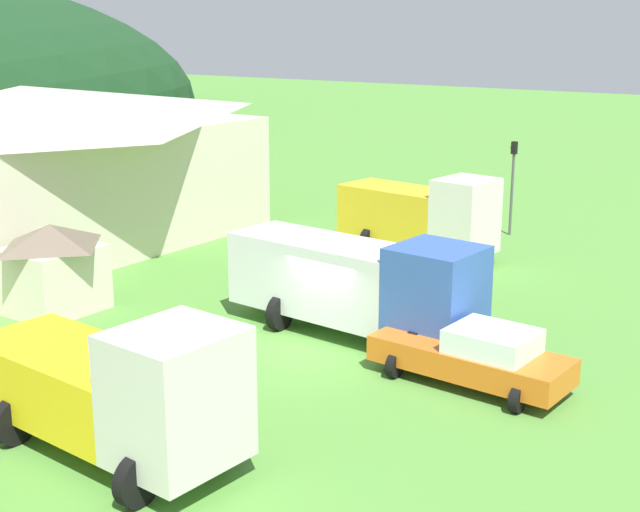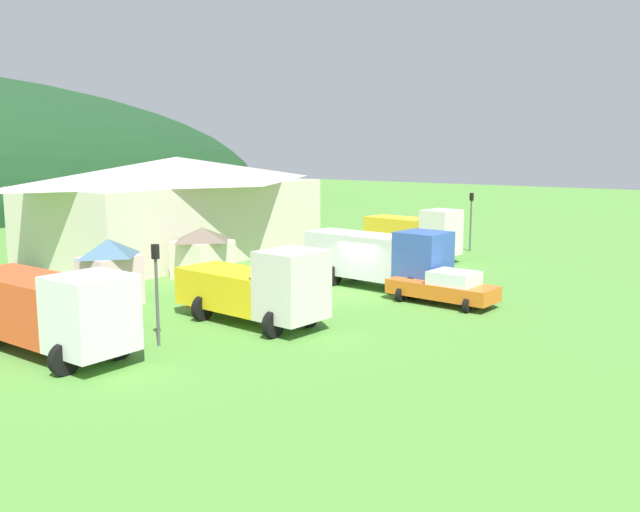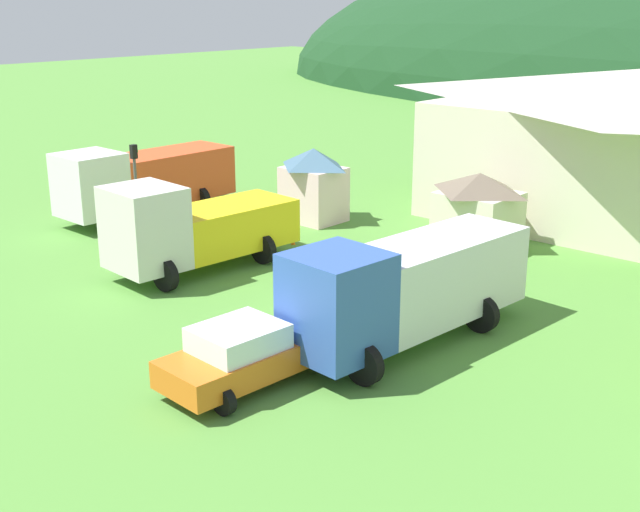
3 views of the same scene
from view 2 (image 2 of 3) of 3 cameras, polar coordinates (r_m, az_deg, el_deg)
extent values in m
plane|color=#518C38|center=(35.43, 2.45, -3.07)|extent=(200.00, 200.00, 0.00)
cube|color=beige|center=(47.98, -11.72, 3.00)|extent=(19.18, 10.13, 5.03)
pyramid|color=#B7B2A3|center=(47.75, -11.86, 7.05)|extent=(20.72, 10.94, 1.76)
cube|color=beige|center=(39.63, -9.75, -0.29)|extent=(2.79, 2.54, 2.18)
pyramid|color=#6B5B4C|center=(39.42, -9.81, 1.82)|extent=(3.01, 2.75, 0.76)
cube|color=beige|center=(33.84, -17.10, -2.01)|extent=(2.42, 2.03, 2.37)
pyramid|color=#42667F|center=(33.58, -17.23, 0.67)|extent=(2.62, 2.20, 0.83)
cube|color=white|center=(24.51, -18.60, -4.58)|extent=(2.47, 2.42, 2.64)
cube|color=black|center=(24.28, -18.51, -3.30)|extent=(1.33, 1.93, 0.85)
cube|color=#E04C23|center=(27.96, -23.38, -3.68)|extent=(2.50, 5.81, 2.19)
cylinder|color=black|center=(25.44, -16.44, -7.06)|extent=(1.10, 0.30, 1.10)
cylinder|color=black|center=(24.28, -20.55, -8.05)|extent=(1.10, 0.30, 1.10)
cylinder|color=black|center=(29.46, -22.27, -5.17)|extent=(1.10, 0.30, 1.10)
cube|color=silver|center=(27.56, -2.38, -2.44)|extent=(2.61, 2.35, 2.81)
cube|color=black|center=(27.37, -2.22, -1.20)|extent=(1.44, 1.84, 0.90)
cube|color=yellow|center=(30.13, -7.33, -2.67)|extent=(2.79, 5.02, 1.61)
cylinder|color=black|center=(28.66, -0.88, -4.86)|extent=(1.10, 0.30, 1.10)
cylinder|color=black|center=(27.11, -3.92, -5.70)|extent=(1.10, 0.30, 1.10)
cylinder|color=black|center=(31.55, -6.74, -3.63)|extent=(1.10, 0.30, 1.10)
cylinder|color=black|center=(30.15, -9.76, -4.30)|extent=(1.10, 0.30, 1.10)
cube|color=#3356AD|center=(34.85, 8.60, -0.19)|extent=(2.42, 2.47, 2.70)
cube|color=black|center=(34.70, 8.79, 0.76)|extent=(1.34, 1.93, 0.86)
cube|color=silver|center=(37.17, 3.21, 0.15)|extent=(2.66, 6.03, 2.27)
cylinder|color=black|center=(35.92, 9.38, -2.12)|extent=(1.10, 0.30, 1.10)
cylinder|color=black|center=(34.28, 7.68, -2.62)|extent=(1.10, 0.30, 1.10)
cylinder|color=black|center=(38.66, 3.03, -1.21)|extent=(1.10, 0.30, 1.10)
cylinder|color=black|center=(37.14, 1.19, -1.63)|extent=(1.10, 0.30, 1.10)
cube|color=silver|center=(44.70, 10.07, 1.95)|extent=(2.45, 2.18, 2.91)
cube|color=black|center=(44.58, 10.20, 2.75)|extent=(1.37, 1.67, 0.93)
cube|color=gold|center=(46.57, 6.69, 1.86)|extent=(2.75, 4.81, 2.19)
cylinder|color=black|center=(45.72, 10.69, 0.25)|extent=(1.10, 0.30, 1.10)
cylinder|color=black|center=(44.10, 9.34, -0.04)|extent=(1.10, 0.30, 1.10)
cylinder|color=black|center=(47.90, 6.69, 0.74)|extent=(1.10, 0.30, 1.10)
cylinder|color=black|center=(46.36, 5.27, 0.49)|extent=(1.10, 0.30, 1.10)
cube|color=orange|center=(33.29, 10.13, -2.79)|extent=(2.20, 5.38, 0.70)
cube|color=silver|center=(32.86, 11.13, -1.80)|extent=(1.87, 2.21, 0.62)
cylinder|color=black|center=(33.28, 13.53, -3.52)|extent=(0.68, 0.24, 0.68)
cylinder|color=black|center=(31.81, 12.20, -4.05)|extent=(0.68, 0.24, 0.68)
cylinder|color=black|center=(34.95, 8.22, -2.76)|extent=(0.68, 0.24, 0.68)
cylinder|color=black|center=(33.56, 6.74, -3.22)|extent=(0.68, 0.24, 0.68)
cylinder|color=#4C4C51|center=(26.47, -13.43, -3.81)|extent=(0.12, 0.12, 3.34)
cube|color=black|center=(26.11, -13.59, 0.36)|extent=(0.20, 0.24, 0.55)
sphere|color=green|center=(26.21, -13.77, 0.39)|extent=(0.14, 0.14, 0.14)
cylinder|color=#4C4C51|center=(50.40, 12.46, 2.47)|extent=(0.12, 0.12, 3.65)
cube|color=black|center=(50.20, 12.54, 4.85)|extent=(0.20, 0.24, 0.55)
sphere|color=yellow|center=(50.26, 12.41, 4.86)|extent=(0.14, 0.14, 0.14)
cone|color=orange|center=(32.79, -10.97, -4.23)|extent=(0.36, 0.36, 0.62)
camera|label=1|loc=(10.55, 7.82, 19.05)|focal=49.84mm
camera|label=3|loc=(43.52, 35.59, 10.04)|focal=46.46mm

